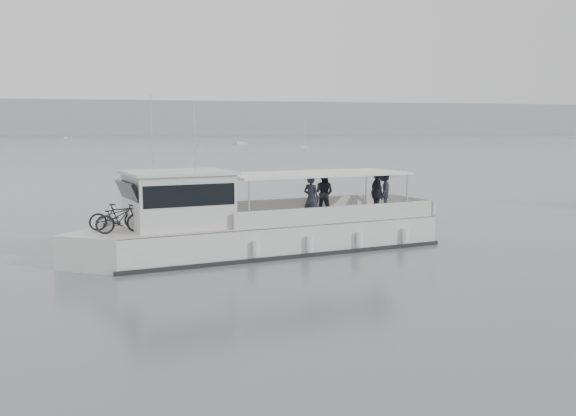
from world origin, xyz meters
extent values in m
plane|color=#525B61|center=(0.00, 0.00, 0.00)|extent=(1400.00, 1400.00, 0.00)
cube|color=#939EA8|center=(0.00, 560.00, 14.00)|extent=(1400.00, 90.00, 28.00)
cube|color=silver|center=(1.79, 3.71, 0.47)|extent=(12.86, 5.94, 1.35)
cube|color=silver|center=(-4.28, 2.36, 0.47)|extent=(3.29, 3.29, 1.35)
cube|color=beige|center=(1.79, 3.71, 1.14)|extent=(12.86, 5.94, 0.06)
cube|color=black|center=(1.79, 3.71, 0.05)|extent=(13.09, 6.10, 0.19)
cube|color=silver|center=(3.26, 5.67, 1.45)|extent=(8.11, 1.90, 0.62)
cube|color=silver|center=(3.96, 2.55, 1.45)|extent=(8.11, 1.90, 0.62)
cube|color=silver|center=(7.81, 5.05, 1.45)|extent=(0.82, 3.26, 0.62)
cube|color=silver|center=(-1.85, 2.90, 2.07)|extent=(3.84, 3.45, 1.87)
cube|color=black|center=(-3.42, 2.55, 2.23)|extent=(1.13, 2.65, 1.20)
cube|color=black|center=(-1.85, 2.90, 2.38)|extent=(3.65, 3.45, 0.73)
cube|color=silver|center=(-1.85, 2.90, 3.06)|extent=(4.09, 3.70, 0.10)
cube|color=white|center=(3.41, 4.07, 2.85)|extent=(7.55, 4.56, 0.08)
cylinder|color=silver|center=(0.49, 1.93, 1.99)|extent=(0.07, 0.07, 1.71)
cylinder|color=silver|center=(-0.14, 4.76, 1.99)|extent=(0.07, 0.07, 1.71)
cylinder|color=silver|center=(6.96, 3.37, 1.99)|extent=(0.07, 0.07, 1.71)
cylinder|color=silver|center=(6.33, 6.20, 1.99)|extent=(0.07, 0.07, 1.71)
cylinder|color=silver|center=(-2.66, 3.67, 4.40)|extent=(0.04, 0.04, 2.69)
cylinder|color=silver|center=(-1.29, 2.28, 4.20)|extent=(0.04, 0.04, 2.28)
cylinder|color=white|center=(0.67, 1.59, 0.52)|extent=(0.30, 0.30, 0.52)
cylinder|color=white|center=(2.69, 2.04, 0.52)|extent=(0.30, 0.30, 0.52)
cylinder|color=white|center=(4.71, 2.49, 0.52)|extent=(0.30, 0.30, 0.52)
cylinder|color=white|center=(6.74, 2.94, 0.52)|extent=(0.30, 0.30, 0.52)
imported|color=black|center=(-3.96, 2.85, 1.61)|extent=(1.87, 0.99, 0.93)
imported|color=black|center=(-3.78, 2.04, 1.63)|extent=(1.70, 0.81, 0.98)
imported|color=#23262F|center=(3.00, 3.02, 2.01)|extent=(0.73, 0.75, 1.74)
imported|color=#23262F|center=(4.06, 4.95, 2.01)|extent=(1.07, 1.03, 1.74)
imported|color=#23262F|center=(5.97, 4.00, 2.01)|extent=(0.45, 1.03, 1.74)
imported|color=#23262F|center=(6.76, 5.24, 2.01)|extent=(1.08, 1.30, 1.74)
cube|color=silver|center=(33.84, 117.83, 0.30)|extent=(3.02, 5.36, 0.75)
cube|color=silver|center=(33.84, 117.83, 0.62)|extent=(1.88, 2.12, 0.45)
cylinder|color=silver|center=(33.84, 117.83, 3.41)|extent=(0.08, 0.08, 5.61)
cube|color=silver|center=(220.78, 270.32, 0.30)|extent=(4.46, 7.18, 0.75)
cube|color=silver|center=(220.78, 270.32, 0.62)|extent=(2.64, 2.92, 0.45)
cylinder|color=silver|center=(220.78, 270.32, 4.36)|extent=(0.08, 0.08, 7.53)
cube|color=silver|center=(-36.80, 325.94, 0.30)|extent=(3.96, 5.61, 0.75)
cube|color=silver|center=(-36.80, 325.94, 0.62)|extent=(2.20, 2.37, 0.45)
cylinder|color=silver|center=(-36.80, 325.94, 3.57)|extent=(0.08, 0.08, 5.94)
cube|color=silver|center=(28.50, 173.13, 0.30)|extent=(5.08, 4.99, 0.75)
cube|color=silver|center=(28.50, 173.13, 0.62)|extent=(2.41, 2.40, 0.45)
cylinder|color=silver|center=(28.50, 173.13, 3.57)|extent=(0.08, 0.08, 5.93)
camera|label=1|loc=(-3.36, -19.52, 4.54)|focal=40.00mm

